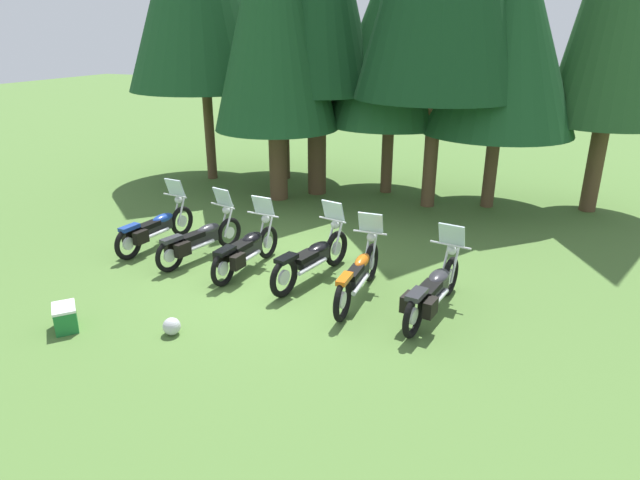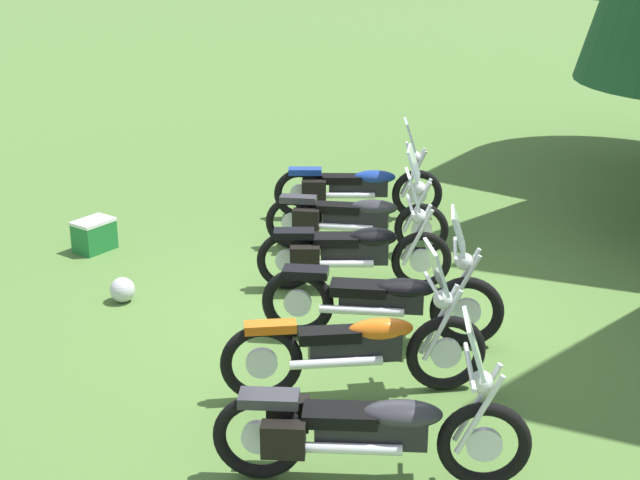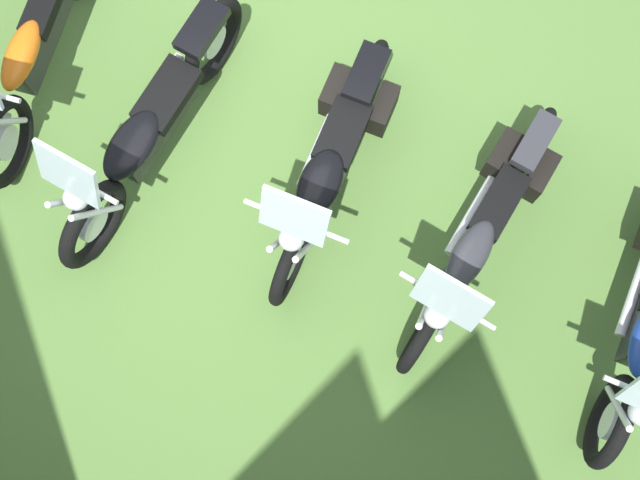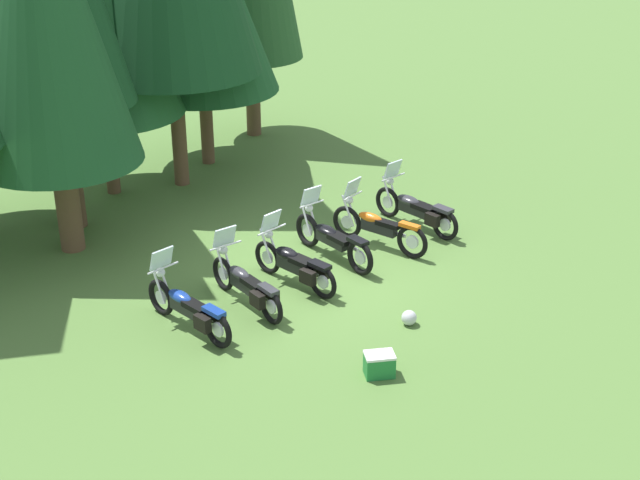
# 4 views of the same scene
# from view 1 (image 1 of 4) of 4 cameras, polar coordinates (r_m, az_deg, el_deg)

# --- Properties ---
(ground_plane) EXTENTS (80.00, 80.00, 0.00)m
(ground_plane) POSITION_cam_1_polar(r_m,az_deg,el_deg) (10.43, -4.65, -3.68)
(ground_plane) COLOR #4C7033
(motorcycle_0) EXTENTS (0.71, 2.26, 1.35)m
(motorcycle_0) POSITION_cam_1_polar(r_m,az_deg,el_deg) (12.09, -16.85, 1.28)
(motorcycle_0) COLOR black
(motorcycle_0) RESTS_ON ground_plane
(motorcycle_1) EXTENTS (0.90, 2.19, 1.34)m
(motorcycle_1) POSITION_cam_1_polar(r_m,az_deg,el_deg) (11.22, -12.47, 0.16)
(motorcycle_1) COLOR black
(motorcycle_1) RESTS_ON ground_plane
(motorcycle_2) EXTENTS (0.75, 2.15, 1.34)m
(motorcycle_2) POSITION_cam_1_polar(r_m,az_deg,el_deg) (10.49, -7.76, -0.91)
(motorcycle_2) COLOR black
(motorcycle_2) RESTS_ON ground_plane
(motorcycle_3) EXTENTS (0.78, 2.32, 1.37)m
(motorcycle_3) POSITION_cam_1_polar(r_m,az_deg,el_deg) (10.05, -0.77, -1.75)
(motorcycle_3) COLOR black
(motorcycle_3) RESTS_ON ground_plane
(motorcycle_4) EXTENTS (0.62, 2.33, 1.37)m
(motorcycle_4) POSITION_cam_1_polar(r_m,az_deg,el_deg) (9.38, 4.08, -3.47)
(motorcycle_4) COLOR black
(motorcycle_4) RESTS_ON ground_plane
(motorcycle_5) EXTENTS (0.85, 2.34, 1.36)m
(motorcycle_5) POSITION_cam_1_polar(r_m,az_deg,el_deg) (9.00, 11.73, -5.05)
(motorcycle_5) COLOR black
(motorcycle_5) RESTS_ON ground_plane
(pine_tree_2) EXTENTS (3.24, 3.24, 8.12)m
(pine_tree_2) POSITION_cam_1_polar(r_m,az_deg,el_deg) (14.60, -4.87, 23.50)
(pine_tree_2) COLOR brown
(pine_tree_2) RESTS_ON ground_plane
(pine_tree_4) EXTENTS (3.65, 3.65, 6.69)m
(pine_tree_4) POSITION_cam_1_polar(r_m,az_deg,el_deg) (15.33, 7.61, 20.75)
(pine_tree_4) COLOR brown
(pine_tree_4) RESTS_ON ground_plane
(pine_tree_6) EXTENTS (3.74, 3.74, 7.00)m
(pine_tree_6) POSITION_cam_1_polar(r_m,az_deg,el_deg) (14.52, 18.97, 20.42)
(pine_tree_6) COLOR brown
(pine_tree_6) RESTS_ON ground_plane
(picnic_cooler) EXTENTS (0.57, 0.56, 0.39)m
(picnic_cooler) POSITION_cam_1_polar(r_m,az_deg,el_deg) (9.40, -25.08, -7.35)
(picnic_cooler) COLOR #1E7233
(picnic_cooler) RESTS_ON ground_plane
(dropped_helmet) EXTENTS (0.27, 0.27, 0.27)m
(dropped_helmet) POSITION_cam_1_polar(r_m,az_deg,el_deg) (8.71, -15.24, -8.69)
(dropped_helmet) COLOR silver
(dropped_helmet) RESTS_ON ground_plane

